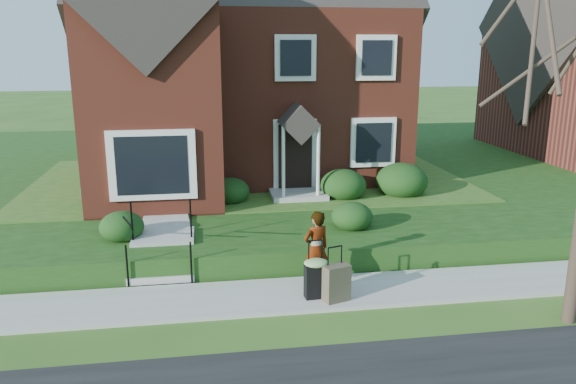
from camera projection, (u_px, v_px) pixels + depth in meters
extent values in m
plane|color=#2D5119|center=(284.00, 297.00, 11.32)|extent=(120.00, 120.00, 0.00)
cube|color=#9E9B93|center=(284.00, 295.00, 11.31)|extent=(60.00, 1.60, 0.08)
cube|color=#17380F|center=(344.00, 167.00, 22.26)|extent=(44.00, 20.00, 0.60)
cube|color=#9E9B93|center=(169.00, 206.00, 15.58)|extent=(1.20, 6.00, 0.06)
cube|color=maroon|center=(244.00, 93.00, 20.07)|extent=(10.00, 8.00, 5.40)
cube|color=maroon|center=(153.00, 109.00, 15.06)|extent=(3.60, 2.40, 5.40)
cube|color=silver|center=(153.00, 164.00, 14.28)|extent=(2.20, 0.30, 1.80)
cube|color=black|center=(295.00, 159.00, 16.77)|extent=(1.00, 0.12, 2.10)
cube|color=black|center=(373.00, 142.00, 17.02)|extent=(1.40, 0.10, 1.50)
cube|color=#9E9B93|center=(161.00, 278.00, 11.87)|extent=(1.40, 0.30, 0.15)
cube|color=#9E9B93|center=(161.00, 266.00, 12.12)|extent=(1.40, 0.30, 0.15)
cube|color=#9E9B93|center=(162.00, 255.00, 12.37)|extent=(1.40, 0.30, 0.15)
cube|color=#9E9B93|center=(162.00, 244.00, 12.62)|extent=(1.40, 0.30, 0.15)
cube|color=#9E9B93|center=(164.00, 236.00, 13.14)|extent=(1.40, 0.80, 0.15)
cylinder|color=black|center=(127.00, 266.00, 11.53)|extent=(0.04, 0.04, 0.90)
cylinder|color=black|center=(132.00, 221.00, 12.53)|extent=(0.04, 0.04, 0.90)
cylinder|color=black|center=(191.00, 262.00, 11.72)|extent=(0.04, 0.04, 0.90)
cylinder|color=black|center=(191.00, 218.00, 12.72)|extent=(0.04, 0.04, 0.90)
ellipsoid|color=black|center=(110.00, 186.00, 15.53)|extent=(1.59, 1.59, 1.12)
ellipsoid|color=black|center=(230.00, 189.00, 15.98)|extent=(1.12, 1.12, 0.79)
ellipsoid|color=black|center=(343.00, 182.00, 16.45)|extent=(1.35, 1.35, 0.94)
ellipsoid|color=black|center=(402.00, 177.00, 16.76)|extent=(1.54, 1.54, 1.08)
ellipsoid|color=black|center=(122.00, 224.00, 12.91)|extent=(1.02, 1.02, 0.71)
ellipsoid|color=black|center=(352.00, 214.00, 13.69)|extent=(1.01, 1.01, 0.71)
imported|color=#999999|center=(316.00, 249.00, 11.53)|extent=(0.68, 0.56, 1.60)
cube|color=black|center=(316.00, 282.00, 11.05)|extent=(0.46, 0.28, 0.67)
cylinder|color=black|center=(317.00, 242.00, 10.84)|extent=(0.27, 0.05, 0.03)
cylinder|color=black|center=(310.00, 254.00, 10.89)|extent=(0.02, 0.02, 0.50)
cylinder|color=black|center=(323.00, 253.00, 10.93)|extent=(0.02, 0.02, 0.50)
cylinder|color=black|center=(308.00, 296.00, 11.10)|extent=(0.04, 0.06, 0.06)
cylinder|color=black|center=(323.00, 295.00, 11.15)|extent=(0.04, 0.06, 0.06)
ellipsoid|color=#80AB61|center=(316.00, 262.00, 10.95)|extent=(0.52, 0.44, 0.16)
cube|color=#4A4231|center=(337.00, 283.00, 10.91)|extent=(0.57, 0.42, 0.73)
cylinder|color=black|center=(337.00, 248.00, 10.73)|extent=(0.30, 0.12, 0.03)
cylinder|color=black|center=(329.00, 257.00, 10.75)|extent=(0.02, 0.02, 0.35)
cylinder|color=black|center=(345.00, 256.00, 10.80)|extent=(0.02, 0.02, 0.35)
cylinder|color=black|center=(327.00, 299.00, 10.97)|extent=(0.06, 0.07, 0.06)
cylinder|color=black|center=(345.00, 298.00, 11.02)|extent=(0.06, 0.07, 0.06)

